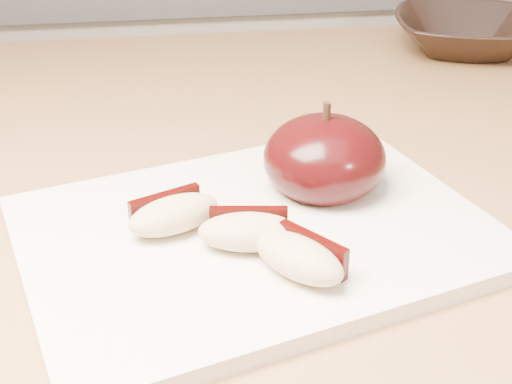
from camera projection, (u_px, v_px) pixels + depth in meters
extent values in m
cube|color=silver|center=(199.00, 200.00, 1.41)|extent=(2.40, 0.60, 0.90)
cube|color=#AE7D4B|center=(243.00, 166.00, 0.60)|extent=(1.64, 0.64, 0.04)
cube|color=white|center=(256.00, 234.00, 0.46)|extent=(0.34, 0.29, 0.01)
ellipsoid|color=black|center=(324.00, 159.00, 0.49)|extent=(0.11, 0.11, 0.06)
cylinder|color=black|center=(327.00, 112.00, 0.48)|extent=(0.01, 0.01, 0.01)
ellipsoid|color=#D0B383|center=(174.00, 215.00, 0.45)|extent=(0.07, 0.05, 0.02)
cube|color=black|center=(165.00, 207.00, 0.46)|extent=(0.05, 0.02, 0.02)
ellipsoid|color=#D0B383|center=(248.00, 232.00, 0.43)|extent=(0.06, 0.04, 0.02)
cube|color=black|center=(249.00, 222.00, 0.44)|extent=(0.05, 0.01, 0.02)
ellipsoid|color=#D0B383|center=(298.00, 258.00, 0.41)|extent=(0.06, 0.07, 0.02)
cube|color=black|center=(313.00, 250.00, 0.41)|extent=(0.03, 0.04, 0.02)
imported|color=black|center=(467.00, 33.00, 0.80)|extent=(0.20, 0.20, 0.04)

